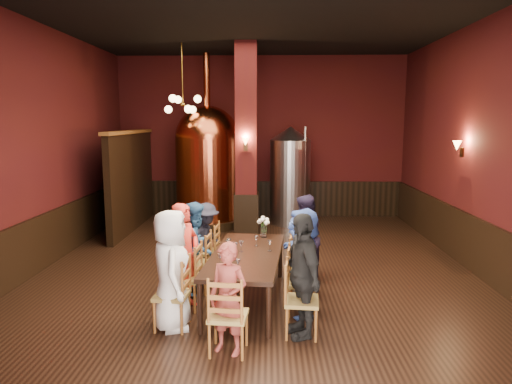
{
  "coord_description": "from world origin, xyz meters",
  "views": [
    {
      "loc": [
        0.24,
        -7.97,
        2.71
      ],
      "look_at": [
        0.0,
        0.2,
        1.43
      ],
      "focal_mm": 32.0,
      "sensor_mm": 36.0,
      "label": 1
    }
  ],
  "objects_px": {
    "person_2": "(196,247)",
    "copper_kettle": "(208,164)",
    "rose_vase": "(264,224)",
    "person_0": "(171,270)",
    "steel_vessel": "(290,176)",
    "person_1": "(185,256)",
    "dining_table": "(246,257)"
  },
  "relations": [
    {
      "from": "steel_vessel",
      "to": "person_1",
      "type": "bearing_deg",
      "value": -107.45
    },
    {
      "from": "person_0",
      "to": "person_2",
      "type": "relative_size",
      "value": 1.09
    },
    {
      "from": "person_1",
      "to": "person_2",
      "type": "xyz_separation_m",
      "value": [
        0.06,
        0.66,
        -0.05
      ]
    },
    {
      "from": "dining_table",
      "to": "steel_vessel",
      "type": "distance_m",
      "value": 5.47
    },
    {
      "from": "person_1",
      "to": "steel_vessel",
      "type": "bearing_deg",
      "value": 8.71
    },
    {
      "from": "dining_table",
      "to": "person_1",
      "type": "xyz_separation_m",
      "value": [
        -0.88,
        -0.26,
        0.09
      ]
    },
    {
      "from": "steel_vessel",
      "to": "rose_vase",
      "type": "distance_m",
      "value": 4.45
    },
    {
      "from": "person_2",
      "to": "copper_kettle",
      "type": "bearing_deg",
      "value": 10.55
    },
    {
      "from": "person_1",
      "to": "rose_vase",
      "type": "relative_size",
      "value": 4.26
    },
    {
      "from": "person_0",
      "to": "rose_vase",
      "type": "bearing_deg",
      "value": -46.69
    },
    {
      "from": "person_1",
      "to": "rose_vase",
      "type": "xyz_separation_m",
      "value": [
        1.13,
        1.23,
        0.21
      ]
    },
    {
      "from": "person_0",
      "to": "person_2",
      "type": "height_order",
      "value": "person_0"
    },
    {
      "from": "person_1",
      "to": "person_2",
      "type": "distance_m",
      "value": 0.66
    },
    {
      "from": "rose_vase",
      "to": "person_1",
      "type": "bearing_deg",
      "value": -132.52
    },
    {
      "from": "person_2",
      "to": "copper_kettle",
      "type": "xyz_separation_m",
      "value": [
        -0.43,
        4.71,
        0.87
      ]
    },
    {
      "from": "dining_table",
      "to": "copper_kettle",
      "type": "height_order",
      "value": "copper_kettle"
    },
    {
      "from": "steel_vessel",
      "to": "copper_kettle",
      "type": "bearing_deg",
      "value": -173.47
    },
    {
      "from": "dining_table",
      "to": "rose_vase",
      "type": "relative_size",
      "value": 6.8
    },
    {
      "from": "person_2",
      "to": "rose_vase",
      "type": "height_order",
      "value": "person_2"
    },
    {
      "from": "rose_vase",
      "to": "copper_kettle",
      "type": "bearing_deg",
      "value": 109.82
    },
    {
      "from": "person_2",
      "to": "copper_kettle",
      "type": "height_order",
      "value": "copper_kettle"
    },
    {
      "from": "person_0",
      "to": "person_1",
      "type": "bearing_deg",
      "value": -19.68
    },
    {
      "from": "dining_table",
      "to": "copper_kettle",
      "type": "bearing_deg",
      "value": 108.64
    },
    {
      "from": "copper_kettle",
      "to": "steel_vessel",
      "type": "distance_m",
      "value": 2.17
    },
    {
      "from": "rose_vase",
      "to": "person_0",
      "type": "bearing_deg",
      "value": -121.98
    },
    {
      "from": "steel_vessel",
      "to": "rose_vase",
      "type": "relative_size",
      "value": 7.05
    },
    {
      "from": "dining_table",
      "to": "steel_vessel",
      "type": "height_order",
      "value": "steel_vessel"
    },
    {
      "from": "copper_kettle",
      "to": "steel_vessel",
      "type": "relative_size",
      "value": 1.71
    },
    {
      "from": "person_0",
      "to": "copper_kettle",
      "type": "distance_m",
      "value": 6.1
    },
    {
      "from": "person_0",
      "to": "steel_vessel",
      "type": "bearing_deg",
      "value": -30.89
    },
    {
      "from": "person_0",
      "to": "person_1",
      "type": "xyz_separation_m",
      "value": [
        0.06,
        0.67,
        -0.02
      ]
    },
    {
      "from": "person_2",
      "to": "rose_vase",
      "type": "bearing_deg",
      "value": -56.53
    }
  ]
}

